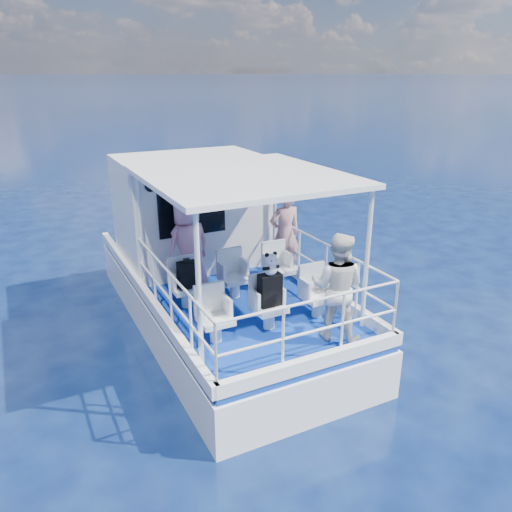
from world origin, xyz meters
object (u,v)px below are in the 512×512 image
Objects in this scene: passenger_port_fwd at (188,246)px; passenger_stbd_aft at (337,287)px; backpack_center at (270,290)px; panda at (271,264)px.

passenger_port_fwd reaches higher than passenger_stbd_aft.
panda reaches higher than backpack_center.
passenger_stbd_aft reaches higher than panda.
passenger_port_fwd is 2.94m from passenger_stbd_aft.
panda is at bearing -85.56° from backpack_center.
panda is at bearing 94.37° from passenger_port_fwd.
passenger_port_fwd is 2.01m from panda.
panda is (-0.73, 0.70, 0.25)m from passenger_stbd_aft.
backpack_center is at bearing 94.44° from panda.
passenger_stbd_aft is 1.04m from panda.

